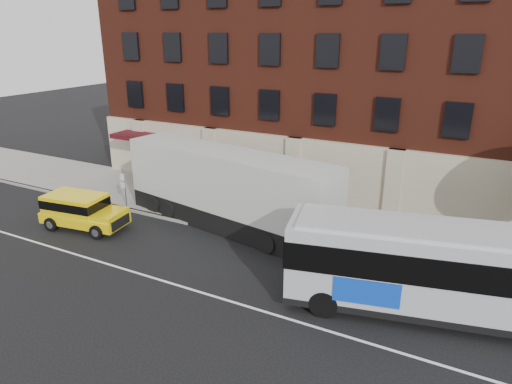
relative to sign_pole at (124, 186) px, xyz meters
The scene contains 9 objects.
ground 10.59m from the sign_pole, 35.87° to the right, with size 120.00×120.00×0.00m, color black.
sidewalk 9.07m from the sign_pole, 18.56° to the left, with size 60.00×6.00×0.15m, color gray.
kerb 8.61m from the sign_pole, ahead, with size 60.00×0.25×0.15m, color gray.
lane_line 10.31m from the sign_pole, 33.60° to the right, with size 60.00×0.12×0.01m, color white.
building 15.03m from the sign_pole, 51.75° to the left, with size 30.00×12.10×15.00m.
sign_pole is the anchor object (origin of this frame).
city_bus 19.05m from the sign_pole, ahead, with size 13.37×5.58×3.58m.
yellow_suv 3.21m from the sign_pole, 93.92° to the right, with size 4.98×2.61×1.86m.
shipping_container 6.86m from the sign_pole, ahead, with size 12.99×4.76×4.24m.
Camera 1 is at (10.36, -12.95, 10.28)m, focal length 32.08 mm.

